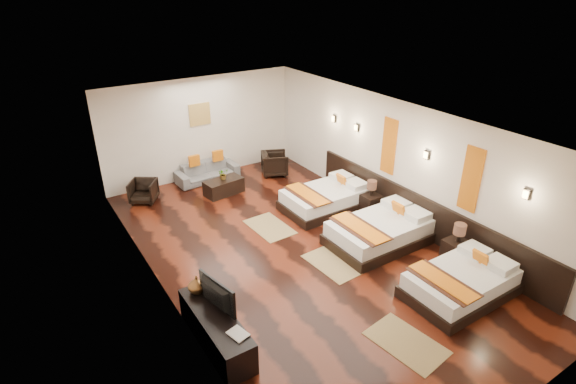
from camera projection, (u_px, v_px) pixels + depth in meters
floor at (296, 251)px, 9.46m from camera, size 5.50×9.50×0.01m
ceiling at (298, 122)px, 8.23m from camera, size 5.50×9.50×0.01m
back_wall at (201, 128)px, 12.43m from camera, size 5.50×0.01×2.80m
left_wall at (160, 230)px, 7.50m from camera, size 0.01×9.50×2.80m
right_wall at (398, 162)px, 10.19m from camera, size 0.01×9.50×2.80m
headboard_panel at (418, 214)px, 9.98m from camera, size 0.08×6.60×0.90m
bed_near at (461, 282)px, 8.08m from camera, size 1.99×1.25×0.76m
bed_mid at (380, 231)px, 9.64m from camera, size 2.17×1.37×0.83m
bed_far at (326, 198)px, 11.08m from camera, size 2.07×1.30×0.79m
nightstand_a at (456, 249)px, 8.97m from camera, size 0.44×0.44×0.88m
nightstand_b at (370, 202)px, 10.86m from camera, size 0.43×0.43×0.85m
jute_mat_near at (406, 343)px, 7.10m from camera, size 0.90×1.29×0.01m
jute_mat_mid at (333, 263)px, 9.05m from camera, size 0.82×1.24×0.01m
jute_mat_far at (270, 227)px, 10.35m from camera, size 0.79×1.23×0.01m
tv_console at (216, 329)px, 7.00m from camera, size 0.50×1.80×0.55m
tv at (213, 296)px, 6.90m from camera, size 0.29×0.87×0.50m
book at (232, 338)px, 6.43m from camera, size 0.29×0.34×0.03m
figurine at (197, 284)px, 7.32m from camera, size 0.35×0.35×0.31m
sofa at (207, 172)px, 12.62m from camera, size 1.77×0.76×0.51m
armchair_left at (143, 191)px, 11.40m from camera, size 0.87×0.87×0.57m
armchair_right at (275, 164)px, 12.95m from camera, size 0.95×0.94×0.66m
coffee_table at (224, 187)px, 11.85m from camera, size 1.06×0.63×0.40m
table_plant at (223, 174)px, 11.73m from camera, size 0.29×0.26×0.30m
orange_panel_a at (471, 179)px, 8.62m from camera, size 0.04×0.40×1.30m
orange_panel_b at (389, 146)px, 10.28m from camera, size 0.04×0.40×1.30m
sconce_near at (526, 194)px, 7.71m from camera, size 0.07×0.12×0.18m
sconce_mid at (427, 155)px, 9.37m from camera, size 0.07×0.12×0.18m
sconce_far at (357, 128)px, 11.03m from camera, size 0.07×0.12×0.18m
sconce_lounge at (334, 119)px, 11.71m from camera, size 0.07×0.12×0.18m
gold_artwork at (200, 114)px, 12.24m from camera, size 0.60×0.04×0.60m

